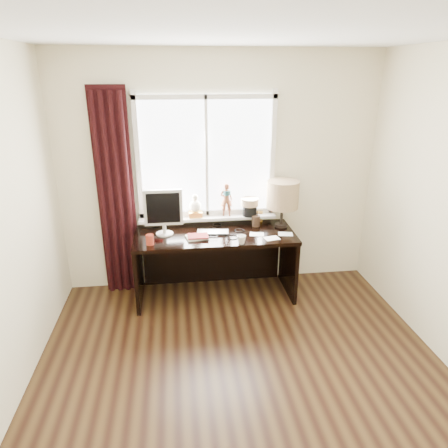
{
  "coord_description": "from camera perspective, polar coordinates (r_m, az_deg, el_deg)",
  "views": [
    {
      "loc": [
        -0.49,
        -2.28,
        2.36
      ],
      "look_at": [
        -0.05,
        1.25,
        1.0
      ],
      "focal_mm": 32.0,
      "sensor_mm": 36.0,
      "label": 1
    }
  ],
  "objects": [
    {
      "name": "floor",
      "position": [
        3.32,
        3.89,
        -24.43
      ],
      "size": [
        3.5,
        4.0,
        0.0
      ],
      "primitive_type": "cube",
      "color": "#3E2A13",
      "rests_on": "ground"
    },
    {
      "name": "ceiling",
      "position": [
        2.35,
        5.61,
        26.64
      ],
      "size": [
        3.5,
        4.0,
        0.0
      ],
      "primitive_type": "cube",
      "color": "white",
      "rests_on": "wall_back"
    },
    {
      "name": "wall_back",
      "position": [
        4.44,
        -0.57,
        7.09
      ],
      "size": [
        3.5,
        0.0,
        2.6
      ],
      "primitive_type": "cube",
      "rotation": [
        1.57,
        0.0,
        0.0
      ],
      "color": "beige",
      "rests_on": "ground"
    },
    {
      "name": "laptop",
      "position": [
        4.25,
        -1.58,
        -1.18
      ],
      "size": [
        0.36,
        0.26,
        0.03
      ],
      "primitive_type": "imported",
      "rotation": [
        0.0,
        0.0,
        -0.14
      ],
      "color": "silver",
      "rests_on": "desk"
    },
    {
      "name": "mug",
      "position": [
        3.99,
        2.49,
        -2.2
      ],
      "size": [
        0.12,
        0.12,
        0.09
      ],
      "primitive_type": "imported",
      "rotation": [
        0.0,
        0.0,
        0.5
      ],
      "color": "white",
      "rests_on": "desk"
    },
    {
      "name": "red_cup",
      "position": [
        4.03,
        -10.54,
        -2.22
      ],
      "size": [
        0.08,
        0.08,
        0.1
      ],
      "primitive_type": "cylinder",
      "color": "#9B2C1A",
      "rests_on": "desk"
    },
    {
      "name": "window",
      "position": [
        4.38,
        -2.42,
        6.89
      ],
      "size": [
        1.52,
        0.23,
        1.4
      ],
      "color": "white",
      "rests_on": "ground"
    },
    {
      "name": "curtain",
      "position": [
        4.42,
        -15.19,
        3.79
      ],
      "size": [
        0.38,
        0.09,
        2.25
      ],
      "color": "black",
      "rests_on": "floor"
    },
    {
      "name": "desk",
      "position": [
        4.44,
        -1.41,
        -3.8
      ],
      "size": [
        1.7,
        0.7,
        0.75
      ],
      "color": "black",
      "rests_on": "floor"
    },
    {
      "name": "monitor",
      "position": [
        4.18,
        -8.66,
        2.06
      ],
      "size": [
        0.4,
        0.18,
        0.49
      ],
      "color": "beige",
      "rests_on": "desk"
    },
    {
      "name": "notebook_stack",
      "position": [
        4.14,
        -3.83,
        -1.82
      ],
      "size": [
        0.24,
        0.2,
        0.03
      ],
      "color": "beige",
      "rests_on": "desk"
    },
    {
      "name": "brush_holder",
      "position": [
        4.45,
        4.59,
        0.45
      ],
      "size": [
        0.09,
        0.09,
        0.25
      ],
      "color": "black",
      "rests_on": "desk"
    },
    {
      "name": "icon_frame",
      "position": [
        4.58,
        4.91,
        1.08
      ],
      "size": [
        0.1,
        0.04,
        0.13
      ],
      "color": "gold",
      "rests_on": "desk"
    },
    {
      "name": "table_lamp",
      "position": [
        4.38,
        8.38,
        4.12
      ],
      "size": [
        0.35,
        0.35,
        0.52
      ],
      "color": "black",
      "rests_on": "desk"
    },
    {
      "name": "loose_papers",
      "position": [
        4.22,
        6.79,
        -1.64
      ],
      "size": [
        0.47,
        0.26,
        0.0
      ],
      "color": "white",
      "rests_on": "desk"
    },
    {
      "name": "desk_cables",
      "position": [
        4.28,
        0.94,
        -1.13
      ],
      "size": [
        0.36,
        0.52,
        0.01
      ],
      "color": "black",
      "rests_on": "desk"
    }
  ]
}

